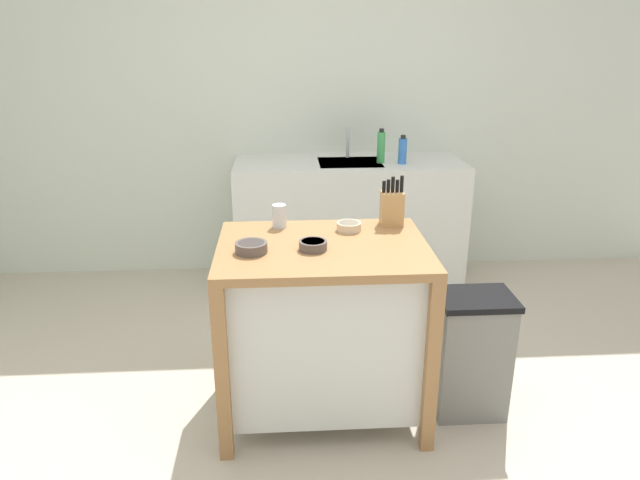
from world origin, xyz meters
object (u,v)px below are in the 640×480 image
at_px(bowl_ceramic_small, 349,226).
at_px(sink_faucet, 348,142).
at_px(knife_block, 392,207).
at_px(bottle_dish_soap, 403,150).
at_px(drinking_cup, 279,216).
at_px(bottle_spray_cleaner, 381,147).
at_px(bowl_stoneware_deep, 251,247).
at_px(trash_bin, 471,354).
at_px(kitchen_island, 323,320).
at_px(bowl_ceramic_wide, 313,245).

relative_size(bowl_ceramic_small, sink_faucet, 0.55).
relative_size(knife_block, bottle_dish_soap, 1.27).
xyz_separation_m(drinking_cup, bottle_spray_cleaner, (0.71, 1.26, 0.09)).
bearing_deg(bowl_stoneware_deep, bottle_dish_soap, 57.83).
distance_m(trash_bin, bottle_dish_soap, 1.69).
height_order(bowl_ceramic_small, bottle_spray_cleaner, bottle_spray_cleaner).
height_order(bowl_stoneware_deep, sink_faucet, sink_faucet).
relative_size(bowl_stoneware_deep, bottle_dish_soap, 0.72).
distance_m(kitchen_island, bottle_dish_soap, 1.70).
bearing_deg(bowl_ceramic_small, sink_faucet, 84.05).
bearing_deg(drinking_cup, bottle_dish_soap, 54.94).
xyz_separation_m(kitchen_island, drinking_cup, (-0.20, 0.27, 0.45)).
distance_m(knife_block, sink_faucet, 1.45).
distance_m(kitchen_island, trash_bin, 0.75).
height_order(bowl_ceramic_small, trash_bin, bowl_ceramic_small).
distance_m(knife_block, bottle_dish_soap, 1.26).
xyz_separation_m(bowl_ceramic_wide, bottle_spray_cleaner, (0.56, 1.58, 0.12)).
distance_m(bowl_stoneware_deep, bowl_ceramic_small, 0.53).
height_order(kitchen_island, bowl_stoneware_deep, bowl_stoneware_deep).
xyz_separation_m(kitchen_island, sink_faucet, (0.30, 1.71, 0.53)).
xyz_separation_m(bowl_stoneware_deep, sink_faucet, (0.62, 1.78, 0.12)).
relative_size(knife_block, trash_bin, 0.40).
bearing_deg(kitchen_island, knife_block, 35.95).
relative_size(kitchen_island, bottle_spray_cleaner, 4.05).
height_order(bowl_ceramic_wide, drinking_cup, drinking_cup).
height_order(kitchen_island, bottle_spray_cleaner, bottle_spray_cleaner).
bearing_deg(trash_bin, kitchen_island, 175.38).
xyz_separation_m(bowl_ceramic_wide, sink_faucet, (0.35, 1.77, 0.12)).
distance_m(bowl_ceramic_wide, bottle_spray_cleaner, 1.68).
distance_m(bowl_ceramic_wide, sink_faucet, 1.80).
bearing_deg(kitchen_island, sink_faucet, 80.07).
xyz_separation_m(sink_faucet, bottle_dish_soap, (0.36, -0.22, -0.02)).
height_order(kitchen_island, sink_faucet, sink_faucet).
height_order(bowl_stoneware_deep, bowl_ceramic_small, bowl_stoneware_deep).
xyz_separation_m(knife_block, sink_faucet, (-0.06, 1.44, 0.05)).
distance_m(bowl_ceramic_wide, drinking_cup, 0.36).
height_order(bowl_stoneware_deep, trash_bin, bowl_stoneware_deep).
distance_m(kitchen_island, sink_faucet, 1.81).
bearing_deg(kitchen_island, bottle_spray_cleaner, 71.38).
bearing_deg(bowl_ceramic_small, bowl_stoneware_deep, -150.26).
distance_m(sink_faucet, bottle_dish_soap, 0.42).
xyz_separation_m(kitchen_island, trash_bin, (0.72, -0.06, -0.18)).
bearing_deg(bowl_stoneware_deep, knife_block, 26.23).
xyz_separation_m(knife_block, bottle_dish_soap, (0.29, 1.22, 0.03)).
xyz_separation_m(drinking_cup, bottle_dish_soap, (0.86, 1.22, 0.07)).
distance_m(bowl_ceramic_small, trash_bin, 0.86).
relative_size(knife_block, bowl_ceramic_small, 2.10).
xyz_separation_m(knife_block, drinking_cup, (-0.56, 0.00, -0.03)).
relative_size(kitchen_island, sink_faucet, 4.39).
bearing_deg(bottle_dish_soap, sink_faucet, 148.02).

